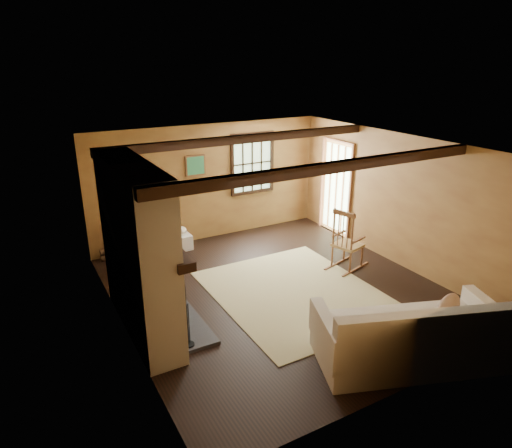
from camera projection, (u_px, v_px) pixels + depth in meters
ground at (278, 290)px, 7.57m from camera, size 5.50×5.50×0.00m
room_envelope at (283, 190)px, 7.31m from camera, size 5.02×5.52×2.44m
fireplace at (140, 257)px, 6.17m from camera, size 1.02×2.30×2.40m
rug at (295, 293)px, 7.49m from camera, size 2.50×3.00×0.01m
rocking_chair at (347, 243)px, 8.22m from camera, size 0.91×0.64×1.14m
sofa at (411, 339)px, 5.69m from camera, size 2.53×1.76×0.94m
firewood_pile at (118, 252)px, 8.74m from camera, size 0.66×0.12×0.24m
laundry_basket at (178, 242)px, 9.13m from camera, size 0.50×0.38×0.30m
basket_pillow at (177, 231)px, 9.04m from camera, size 0.40×0.34×0.19m
armchair at (148, 245)px, 8.44m from camera, size 1.14×1.14×0.75m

